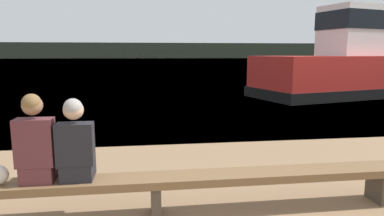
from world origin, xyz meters
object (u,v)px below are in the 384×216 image
(person_right, at_px, (76,145))
(tugboat_red, at_px, (348,68))
(person_left, at_px, (36,144))
(bench_main, at_px, (156,183))

(person_right, height_order, tugboat_red, tugboat_red)
(person_left, bearing_deg, tugboat_red, 45.60)
(person_right, bearing_deg, tugboat_red, 46.80)
(person_right, bearing_deg, person_left, -179.82)
(bench_main, xyz_separation_m, person_left, (-1.36, 0.01, 0.55))
(bench_main, xyz_separation_m, tugboat_red, (9.38, 10.98, 0.89))
(person_left, bearing_deg, bench_main, -0.34)
(tugboat_red, bearing_deg, bench_main, 124.92)
(bench_main, bearing_deg, tugboat_red, 49.48)
(bench_main, height_order, person_right, person_right)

